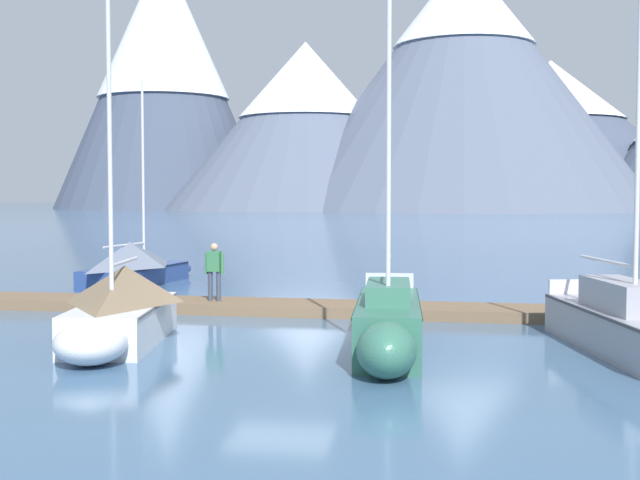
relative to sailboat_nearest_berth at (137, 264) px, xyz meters
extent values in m
plane|color=#426689|center=(7.83, -10.70, -0.77)|extent=(700.00, 700.00, 0.00)
cone|color=#424C60|center=(-63.64, 181.02, 32.98)|extent=(56.53, 56.53, 67.49)
cone|color=white|center=(-63.64, 181.02, 47.32)|extent=(34.22, 34.22, 38.91)
cone|color=slate|center=(-23.54, 167.61, 19.15)|extent=(67.20, 67.20, 39.84)
cone|color=white|center=(-23.54, 167.61, 30.08)|extent=(32.03, 32.03, 18.08)
cone|color=slate|center=(13.59, 168.74, 28.65)|extent=(87.35, 87.35, 58.83)
cone|color=white|center=(13.59, 168.74, 47.56)|extent=(32.92, 32.92, 21.12)
cone|color=#424C60|center=(36.97, 203.91, 19.04)|extent=(93.00, 93.00, 39.61)
cone|color=white|center=(36.97, 203.91, 30.83)|extent=(39.75, 39.75, 16.13)
cube|color=brown|center=(7.83, -6.70, -0.62)|extent=(22.16, 2.53, 0.30)
cylinder|color=#38383D|center=(7.81, -7.57, -0.65)|extent=(21.23, 0.72, 0.24)
cylinder|color=#38383D|center=(7.85, -5.83, -0.65)|extent=(21.23, 0.72, 0.24)
cube|color=navy|center=(-0.02, -0.12, -0.42)|extent=(2.50, 5.66, 0.70)
ellipsoid|color=navy|center=(0.37, 2.91, -0.42)|extent=(1.76, 2.00, 0.67)
cube|color=#121D39|center=(-0.02, -0.12, -0.11)|extent=(2.52, 5.56, 0.06)
cylinder|color=silver|center=(0.07, 0.57, 3.51)|extent=(0.10, 0.10, 7.15)
cylinder|color=silver|center=(-0.11, -0.88, 0.78)|extent=(0.45, 2.91, 0.08)
pyramid|color=slate|center=(-0.07, -0.53, 0.41)|extent=(2.61, 4.61, 0.95)
cube|color=silver|center=(4.43, -12.16, -0.32)|extent=(2.41, 4.81, 0.91)
ellipsoid|color=silver|center=(4.84, -14.71, -0.32)|extent=(1.69, 1.86, 0.86)
cube|color=slate|center=(4.43, -12.16, 0.10)|extent=(2.43, 4.72, 0.06)
cylinder|color=silver|center=(4.57, -13.03, 3.85)|extent=(0.10, 0.10, 7.43)
cylinder|color=silver|center=(4.38, -11.84, 1.07)|extent=(0.46, 2.39, 0.08)
pyramid|color=#7A664C|center=(4.38, -11.82, 0.56)|extent=(2.51, 3.94, 0.84)
cube|color=#336B56|center=(10.54, -12.14, -0.22)|extent=(1.66, 5.34, 1.10)
ellipsoid|color=#336B56|center=(10.73, -15.03, -0.22)|extent=(1.21, 1.60, 1.04)
cube|color=#163027|center=(10.54, -12.14, 0.29)|extent=(1.70, 5.24, 0.06)
cylinder|color=silver|center=(10.59, -12.99, 3.79)|extent=(0.10, 0.10, 6.93)
cylinder|color=silver|center=(10.51, -11.73, 1.20)|extent=(0.25, 2.54, 0.08)
cube|color=#3A7560|center=(10.55, -12.27, 0.54)|extent=(1.07, 2.42, 0.42)
cube|color=silver|center=(10.36, -9.60, 0.51)|extent=(1.18, 0.18, 0.36)
cube|color=#93939E|center=(15.45, -11.57, -0.31)|extent=(2.50, 6.15, 0.93)
cube|color=#424247|center=(15.45, -11.57, 0.12)|extent=(2.51, 6.04, 0.06)
cylinder|color=silver|center=(15.61, -12.35, 3.57)|extent=(0.10, 0.10, 6.83)
cylinder|color=silver|center=(15.30, -10.83, 1.14)|extent=(0.70, 3.05, 0.08)
cube|color=#A0A0AB|center=(15.48, -11.71, 0.48)|extent=(1.45, 2.83, 0.64)
cube|color=silver|center=(14.86, -8.70, 0.34)|extent=(1.19, 0.34, 0.36)
cylinder|color=#384256|center=(5.16, -6.72, -0.04)|extent=(0.14, 0.14, 0.86)
cylinder|color=#384256|center=(4.90, -6.68, -0.04)|extent=(0.14, 0.14, 0.86)
cube|color=#387A4C|center=(5.03, -6.70, 0.69)|extent=(0.40, 0.27, 0.60)
sphere|color=tan|center=(5.03, -6.70, 1.11)|extent=(0.22, 0.22, 0.22)
cylinder|color=#387A4C|center=(5.28, -6.73, 0.62)|extent=(0.09, 0.09, 0.62)
cylinder|color=#387A4C|center=(4.78, -6.67, 0.62)|extent=(0.09, 0.09, 0.62)
camera|label=1|loc=(11.95, -30.22, 2.61)|focal=47.03mm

